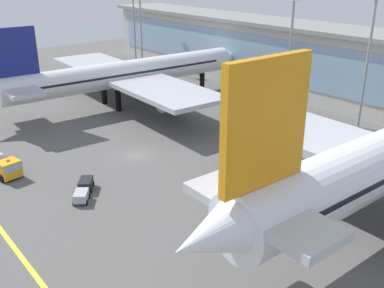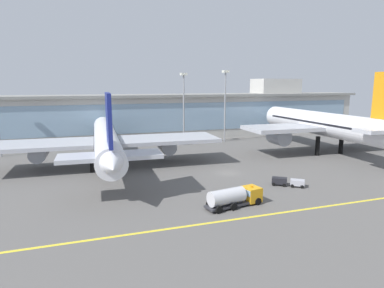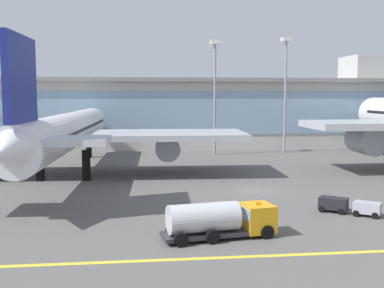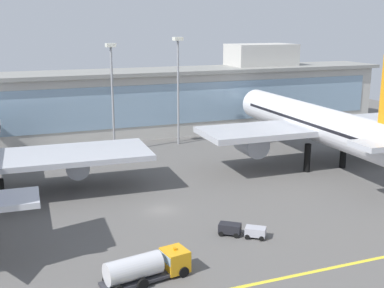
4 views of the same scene
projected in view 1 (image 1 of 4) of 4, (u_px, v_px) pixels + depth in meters
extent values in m
plane|color=#5B5956|center=(136.00, 155.00, 66.27)|extent=(193.31, 193.31, 0.00)
cube|color=beige|center=(328.00, 66.00, 90.80)|extent=(138.08, 12.00, 13.89)
cube|color=#84A3BC|center=(310.00, 67.00, 87.00)|extent=(132.55, 0.20, 8.89)
cube|color=gray|center=(332.00, 29.00, 88.05)|extent=(141.08, 14.00, 0.80)
cylinder|color=black|center=(104.00, 94.00, 89.95)|extent=(1.10, 1.10, 3.99)
cylinder|color=black|center=(118.00, 101.00, 85.50)|extent=(1.10, 1.10, 3.99)
cylinder|color=black|center=(202.00, 80.00, 100.30)|extent=(1.10, 1.10, 3.99)
cylinder|color=silver|center=(128.00, 73.00, 88.32)|extent=(7.04, 49.41, 4.99)
cone|color=silver|center=(228.00, 58.00, 102.82)|extent=(4.92, 4.68, 4.74)
cube|color=#84A3BC|center=(216.00, 56.00, 100.57)|extent=(3.89, 3.65, 1.50)
cube|color=black|center=(127.00, 71.00, 88.18)|extent=(6.76, 41.54, 0.40)
cube|color=#B7BAC1|center=(128.00, 76.00, 88.55)|extent=(49.93, 13.87, 0.80)
cylinder|color=#999EA8|center=(105.00, 72.00, 100.56)|extent=(3.76, 6.54, 3.49)
cylinder|color=#999EA8|center=(175.00, 100.00, 80.00)|extent=(3.76, 6.54, 3.49)
cube|color=navy|center=(10.00, 52.00, 73.85)|extent=(0.97, 8.88, 7.98)
cube|color=#B7BAC1|center=(15.00, 86.00, 76.01)|extent=(16.05, 6.07, 0.64)
cylinder|color=black|center=(337.00, 197.00, 49.46)|extent=(1.10, 1.10, 4.90)
cone|color=silver|center=(212.00, 236.00, 32.36)|extent=(5.32, 6.83, 5.21)
cylinder|color=#999EA8|center=(310.00, 147.00, 57.66)|extent=(4.39, 6.05, 4.29)
cube|color=orange|center=(266.00, 124.00, 32.35)|extent=(0.88, 8.28, 9.81)
cube|color=#B7BAC1|center=(260.00, 209.00, 35.00)|extent=(13.55, 5.29, 0.78)
cylinder|color=black|center=(20.00, 172.00, 59.70)|extent=(1.14, 0.49, 1.10)
cylinder|color=black|center=(2.00, 179.00, 57.88)|extent=(1.14, 0.49, 1.10)
cylinder|color=black|center=(3.00, 163.00, 62.43)|extent=(1.14, 0.49, 1.10)
cube|color=orange|center=(9.00, 169.00, 58.63)|extent=(2.76, 2.97, 2.20)
cube|color=#84A3BC|center=(9.00, 165.00, 58.45)|extent=(2.83, 2.88, 0.88)
cube|color=orange|center=(8.00, 160.00, 58.18)|extent=(0.30, 0.40, 0.20)
cylinder|color=black|center=(81.00, 184.00, 56.98)|extent=(0.60, 0.52, 0.60)
cylinder|color=black|center=(93.00, 184.00, 57.03)|extent=(0.60, 0.52, 0.60)
cylinder|color=black|center=(79.00, 191.00, 55.29)|extent=(0.60, 0.52, 0.60)
cylinder|color=black|center=(91.00, 191.00, 55.35)|extent=(0.60, 0.52, 0.60)
cube|color=black|center=(86.00, 183.00, 55.96)|extent=(2.98, 2.76, 1.10)
cylinder|color=black|center=(77.00, 196.00, 54.04)|extent=(0.59, 0.50, 0.60)
cylinder|color=black|center=(89.00, 196.00, 54.10)|extent=(0.59, 0.50, 0.60)
cylinder|color=black|center=(74.00, 203.00, 52.49)|extent=(0.59, 0.50, 0.60)
cylinder|color=black|center=(87.00, 203.00, 52.54)|extent=(0.59, 0.50, 0.60)
cube|color=#A8A8B2|center=(81.00, 196.00, 53.10)|extent=(2.82, 2.64, 1.00)
cube|color=#2D2D33|center=(84.00, 192.00, 54.63)|extent=(0.54, 0.44, 0.08)
cylinder|color=gray|center=(289.00, 59.00, 81.18)|extent=(0.44, 0.44, 20.46)
cylinder|color=gray|center=(141.00, 33.00, 115.96)|extent=(0.44, 0.44, 19.39)
cylinder|color=gray|center=(366.00, 68.00, 71.99)|extent=(0.44, 0.44, 21.43)
cylinder|color=gray|center=(134.00, 22.00, 122.10)|extent=(0.44, 0.44, 23.09)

